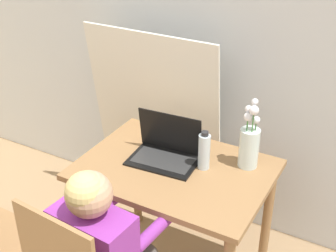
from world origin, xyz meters
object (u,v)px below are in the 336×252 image
object	(u,v)px
person_seated	(102,243)
flower_vase	(249,143)
laptop	(166,149)
water_bottle	(204,151)

from	to	relation	value
person_seated	flower_vase	size ratio (longest dim) A/B	2.89
laptop	flower_vase	size ratio (longest dim) A/B	1.00
person_seated	water_bottle	distance (m)	0.65
person_seated	laptop	xyz separation A→B (m)	(-0.03, 0.60, 0.12)
laptop	flower_vase	bearing A→B (deg)	14.91
water_bottle	flower_vase	bearing A→B (deg)	33.97
flower_vase	laptop	bearing A→B (deg)	-160.67
person_seated	laptop	distance (m)	0.61
laptop	water_bottle	distance (m)	0.20
person_seated	water_bottle	size ratio (longest dim) A/B	5.10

